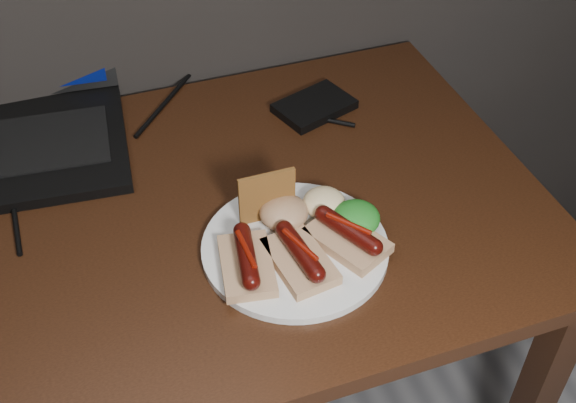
# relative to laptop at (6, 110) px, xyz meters

# --- Properties ---
(desk) EXTENTS (1.40, 0.70, 0.75)m
(desk) POSITION_rel_laptop_xyz_m (0.08, -0.30, -0.14)
(desk) COLOR #34190D
(desk) RESTS_ON ground
(laptop) EXTENTS (0.41, 0.41, 0.25)m
(laptop) POSITION_rel_laptop_xyz_m (0.00, 0.00, 0.00)
(laptop) COLOR black
(laptop) RESTS_ON desk
(hard_drive) EXTENTS (0.15, 0.13, 0.02)m
(hard_drive) POSITION_rel_laptop_xyz_m (0.51, -0.11, -0.04)
(hard_drive) COLOR black
(hard_drive) RESTS_ON desk
(desk_cables) EXTENTS (1.00, 0.43, 0.01)m
(desk_cables) POSITION_rel_laptop_xyz_m (0.06, -0.14, -0.05)
(desk_cables) COLOR black
(desk_cables) RESTS_ON desk
(plate) EXTENTS (0.34, 0.34, 0.01)m
(plate) POSITION_rel_laptop_xyz_m (0.36, -0.42, -0.04)
(plate) COLOR silver
(plate) RESTS_ON desk
(bread_sausage_left) EXTENTS (0.09, 0.12, 0.04)m
(bread_sausage_left) POSITION_rel_laptop_xyz_m (0.28, -0.44, -0.02)
(bread_sausage_left) COLOR tan
(bread_sausage_left) RESTS_ON plate
(bread_sausage_center) EXTENTS (0.08, 0.12, 0.04)m
(bread_sausage_center) POSITION_rel_laptop_xyz_m (0.36, -0.46, -0.02)
(bread_sausage_center) COLOR tan
(bread_sausage_center) RESTS_ON plate
(bread_sausage_right) EXTENTS (0.11, 0.13, 0.04)m
(bread_sausage_right) POSITION_rel_laptop_xyz_m (0.43, -0.44, -0.02)
(bread_sausage_right) COLOR tan
(bread_sausage_right) RESTS_ON plate
(crispbread) EXTENTS (0.08, 0.01, 0.08)m
(crispbread) POSITION_rel_laptop_xyz_m (0.34, -0.35, 0.00)
(crispbread) COLOR #9C5F2A
(crispbread) RESTS_ON plate
(salad_greens) EXTENTS (0.07, 0.07, 0.04)m
(salad_greens) POSITION_rel_laptop_xyz_m (0.46, -0.42, -0.02)
(salad_greens) COLOR #1A6213
(salad_greens) RESTS_ON plate
(salsa_mound) EXTENTS (0.07, 0.07, 0.04)m
(salsa_mound) POSITION_rel_laptop_xyz_m (0.36, -0.37, -0.02)
(salsa_mound) COLOR maroon
(salsa_mound) RESTS_ON plate
(coleslaw_mound) EXTENTS (0.06, 0.06, 0.04)m
(coleslaw_mound) POSITION_rel_laptop_xyz_m (0.43, -0.37, -0.02)
(coleslaw_mound) COLOR white
(coleslaw_mound) RESTS_ON plate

